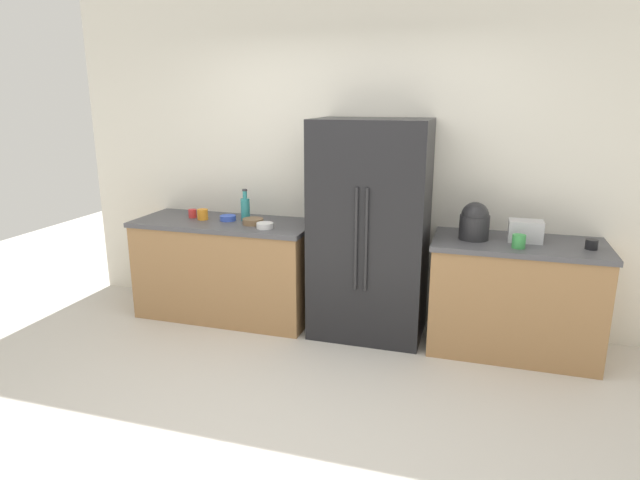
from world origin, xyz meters
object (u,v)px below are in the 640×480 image
object	(u,v)px
bowl_a	(253,221)
bottle_a	(245,208)
cup_a	(592,244)
cup_c	(193,213)
rice_cooker	(475,222)
toaster	(526,231)
bowl_b	(265,226)
cup_b	(519,241)
bowl_c	(228,218)
cup_d	(203,214)
refrigerator	(370,230)

from	to	relation	value
bowl_a	bottle_a	bearing A→B (deg)	136.60
cup_a	cup_c	bearing A→B (deg)	178.31
rice_cooker	bowl_a	world-z (taller)	rice_cooker
toaster	rice_cooker	xyz separation A→B (m)	(-0.38, -0.05, 0.06)
cup_a	bowl_b	distance (m)	2.51
cup_b	bowl_b	world-z (taller)	cup_b
cup_c	toaster	bearing A→B (deg)	0.07
bowl_c	cup_c	bearing A→B (deg)	177.90
cup_a	cup_d	size ratio (longest dim) A/B	0.91
toaster	bottle_a	distance (m)	2.34
bottle_a	bowl_a	world-z (taller)	bottle_a
toaster	bottle_a	size ratio (longest dim) A/B	0.88
bowl_b	bowl_a	bearing A→B (deg)	145.70
cup_b	bowl_b	xyz separation A→B (m)	(-2.01, 0.02, -0.03)
bottle_a	cup_b	size ratio (longest dim) A/B	2.87
cup_a	cup_d	world-z (taller)	cup_d
cup_d	bowl_b	xyz separation A→B (m)	(0.66, -0.14, -0.02)
bowl_a	bowl_c	world-z (taller)	bowl_a
rice_cooker	bottle_a	bearing A→B (deg)	177.84
rice_cooker	bottle_a	size ratio (longest dim) A/B	1.03
cup_a	cup_c	world-z (taller)	cup_c
bottle_a	cup_d	distance (m)	0.40
cup_b	bowl_b	distance (m)	2.01
cup_c	bowl_a	distance (m)	0.64
bowl_b	cup_b	bearing A→B (deg)	-0.68
refrigerator	toaster	size ratio (longest dim) A/B	7.22
refrigerator	cup_c	xyz separation A→B (m)	(-1.66, 0.03, 0.03)
cup_a	bowl_c	size ratio (longest dim) A/B	0.61
toaster	bowl_b	world-z (taller)	toaster
rice_cooker	cup_a	size ratio (longest dim) A/B	3.35
refrigerator	rice_cooker	size ratio (longest dim) A/B	6.18
rice_cooker	bowl_c	world-z (taller)	rice_cooker
cup_d	toaster	bearing A→B (deg)	1.06
toaster	rice_cooker	world-z (taller)	rice_cooker
rice_cooker	bowl_c	size ratio (longest dim) A/B	2.05
bowl_a	cup_b	bearing A→B (deg)	-3.44
cup_b	bowl_c	distance (m)	2.44
rice_cooker	bowl_a	size ratio (longest dim) A/B	1.60
toaster	cup_c	world-z (taller)	toaster
cup_c	bowl_b	world-z (taller)	cup_c
cup_c	bowl_b	distance (m)	0.81
cup_c	bowl_c	world-z (taller)	cup_c
bottle_a	bowl_c	xyz separation A→B (m)	(-0.15, -0.04, -0.09)
cup_d	bowl_b	distance (m)	0.68
refrigerator	cup_a	bearing A→B (deg)	-2.22
toaster	bowl_a	distance (m)	2.22
refrigerator	bowl_b	world-z (taller)	refrigerator
refrigerator	bowl_a	size ratio (longest dim) A/B	9.92
toaster	cup_c	size ratio (longest dim) A/B	3.26
toaster	bottle_a	bearing A→B (deg)	179.33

